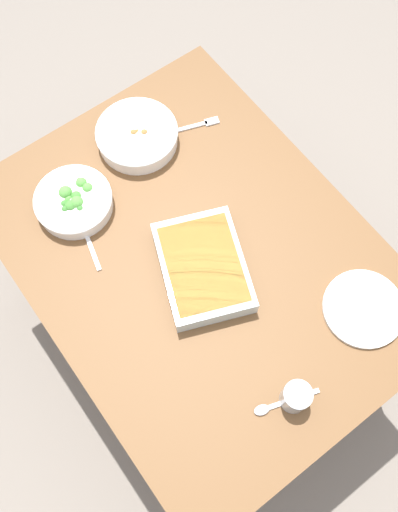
# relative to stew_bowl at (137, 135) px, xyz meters

# --- Properties ---
(ground_plane) EXTENTS (6.00, 6.00, 0.00)m
(ground_plane) POSITION_rel_stew_bowl_xyz_m (-0.41, 0.08, -0.77)
(ground_plane) COLOR slate
(dining_table) EXTENTS (1.20, 0.90, 0.74)m
(dining_table) POSITION_rel_stew_bowl_xyz_m (-0.41, 0.08, -0.12)
(dining_table) COLOR brown
(dining_table) RESTS_ON ground_plane
(stew_bowl) EXTENTS (0.25, 0.25, 0.06)m
(stew_bowl) POSITION_rel_stew_bowl_xyz_m (0.00, 0.00, 0.00)
(stew_bowl) COLOR white
(stew_bowl) RESTS_ON dining_table
(broccoli_bowl) EXTENTS (0.22, 0.22, 0.07)m
(broccoli_bowl) POSITION_rel_stew_bowl_xyz_m (-0.08, 0.27, -0.00)
(broccoli_bowl) COLOR white
(broccoli_bowl) RESTS_ON dining_table
(baking_dish) EXTENTS (0.36, 0.32, 0.06)m
(baking_dish) POSITION_rel_stew_bowl_xyz_m (-0.46, 0.10, 0.00)
(baking_dish) COLOR silver
(baking_dish) RESTS_ON dining_table
(drink_cup) EXTENTS (0.07, 0.07, 0.08)m
(drink_cup) POSITION_rel_stew_bowl_xyz_m (-0.87, 0.12, 0.01)
(drink_cup) COLOR #B2BCC6
(drink_cup) RESTS_ON dining_table
(side_plate) EXTENTS (0.22, 0.22, 0.01)m
(side_plate) POSITION_rel_stew_bowl_xyz_m (-0.80, -0.18, -0.03)
(side_plate) COLOR silver
(side_plate) RESTS_ON dining_table
(spoon_by_stew) EXTENTS (0.17, 0.08, 0.01)m
(spoon_by_stew) POSITION_rel_stew_bowl_xyz_m (-0.04, -0.01, -0.03)
(spoon_by_stew) COLOR silver
(spoon_by_stew) RESTS_ON dining_table
(spoon_by_broccoli) EXTENTS (0.17, 0.06, 0.01)m
(spoon_by_broccoli) POSITION_rel_stew_bowl_xyz_m (-0.18, 0.29, -0.03)
(spoon_by_broccoli) COLOR silver
(spoon_by_broccoli) RESTS_ON dining_table
(spoon_spare) EXTENTS (0.07, 0.17, 0.01)m
(spoon_spare) POSITION_rel_stew_bowl_xyz_m (-0.85, 0.16, -0.03)
(spoon_spare) COLOR silver
(spoon_spare) RESTS_ON dining_table
(fork_on_table) EXTENTS (0.08, 0.17, 0.01)m
(fork_on_table) POSITION_rel_stew_bowl_xyz_m (-0.06, -0.17, -0.03)
(fork_on_table) COLOR silver
(fork_on_table) RESTS_ON dining_table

